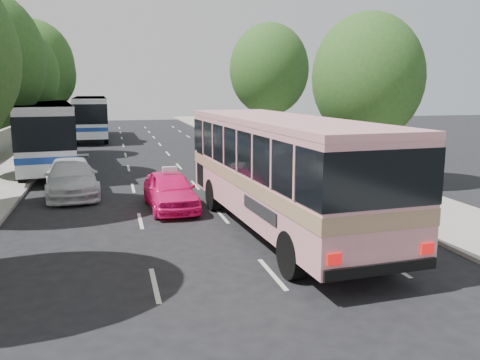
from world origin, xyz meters
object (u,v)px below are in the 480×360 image
object	(u,v)px
pink_bus	(280,162)
pink_taxi	(170,190)
tour_coach_rear	(91,114)
tour_coach_front	(46,130)
white_pickup	(71,178)

from	to	relation	value
pink_bus	pink_taxi	world-z (taller)	pink_bus
pink_bus	tour_coach_rear	world-z (taller)	tour_coach_rear
tour_coach_front	tour_coach_rear	bearing A→B (deg)	77.80
pink_taxi	tour_coach_front	size ratio (longest dim) A/B	0.34
pink_bus	pink_taxi	xyz separation A→B (m)	(-3.06, 3.92, -1.55)
pink_bus	pink_taxi	distance (m)	5.22
pink_taxi	tour_coach_rear	distance (m)	28.45
white_pickup	tour_coach_front	bearing A→B (deg)	97.91
pink_taxi	tour_coach_front	world-z (taller)	tour_coach_front
white_pickup	tour_coach_front	distance (m)	7.88
white_pickup	tour_coach_rear	xyz separation A→B (m)	(0.00, 24.58, 1.48)
pink_taxi	white_pickup	world-z (taller)	white_pickup
pink_bus	tour_coach_front	bearing A→B (deg)	116.30
pink_taxi	white_pickup	xyz separation A→B (m)	(-3.83, 3.57, 0.03)
pink_taxi	tour_coach_rear	bearing A→B (deg)	94.40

